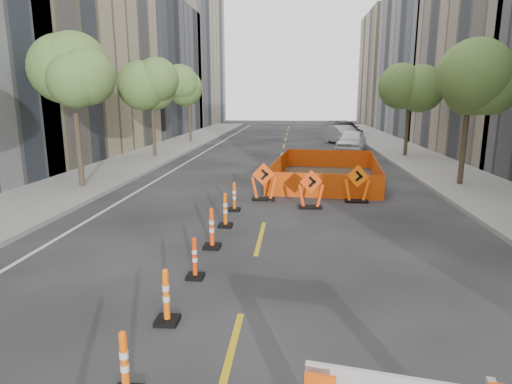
# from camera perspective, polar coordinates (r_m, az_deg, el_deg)

# --- Properties ---
(ground_plane) EXTENTS (140.00, 140.00, 0.00)m
(ground_plane) POSITION_cam_1_polar(r_m,az_deg,el_deg) (8.73, -1.62, -14.43)
(ground_plane) COLOR black
(sidewalk_left) EXTENTS (4.00, 90.00, 0.15)m
(sidewalk_left) POSITION_cam_1_polar(r_m,az_deg,el_deg) (22.44, -21.18, 1.65)
(sidewalk_left) COLOR gray
(sidewalk_left) RESTS_ON ground
(sidewalk_right) EXTENTS (4.00, 90.00, 0.15)m
(sidewalk_right) POSITION_cam_1_polar(r_m,az_deg,el_deg) (21.66, 26.97, 0.77)
(sidewalk_right) COLOR gray
(sidewalk_right) RESTS_ON ground
(bld_left_d) EXTENTS (12.00, 16.00, 14.00)m
(bld_left_d) POSITION_cam_1_polar(r_m,az_deg,el_deg) (50.34, -16.25, 15.43)
(bld_left_d) COLOR #4C4C51
(bld_left_d) RESTS_ON ground
(bld_left_e) EXTENTS (12.00, 20.00, 20.00)m
(bld_left_e) POSITION_cam_1_polar(r_m,az_deg,el_deg) (66.11, -11.04, 17.46)
(bld_left_e) COLOR gray
(bld_left_e) RESTS_ON ground
(bld_right_d) EXTENTS (12.00, 18.00, 20.00)m
(bld_right_d) POSITION_cam_1_polar(r_m,az_deg,el_deg) (50.91, 24.90, 18.16)
(bld_right_d) COLOR gray
(bld_right_d) RESTS_ON ground
(bld_right_e) EXTENTS (12.00, 14.00, 16.00)m
(bld_right_e) POSITION_cam_1_polar(r_m,az_deg,el_deg) (68.37, 19.52, 15.14)
(bld_right_e) COLOR tan
(bld_right_e) RESTS_ON ground
(tree_l_b) EXTENTS (2.80, 2.80, 5.95)m
(tree_l_b) POSITION_cam_1_polar(r_m,az_deg,el_deg) (20.06, -23.18, 13.11)
(tree_l_b) COLOR #382B1E
(tree_l_b) RESTS_ON ground
(tree_l_c) EXTENTS (2.80, 2.80, 5.95)m
(tree_l_c) POSITION_cam_1_polar(r_m,az_deg,el_deg) (29.27, -13.75, 13.22)
(tree_l_c) COLOR #382B1E
(tree_l_c) RESTS_ON ground
(tree_l_d) EXTENTS (2.80, 2.80, 5.95)m
(tree_l_d) POSITION_cam_1_polar(r_m,az_deg,el_deg) (38.88, -8.90, 13.13)
(tree_l_d) COLOR #382B1E
(tree_l_d) RESTS_ON ground
(tree_r_b) EXTENTS (2.80, 2.80, 5.95)m
(tree_r_b) POSITION_cam_1_polar(r_m,az_deg,el_deg) (21.10, 26.63, 12.73)
(tree_r_b) COLOR #382B1E
(tree_r_b) RESTS_ON ground
(tree_r_c) EXTENTS (2.80, 2.80, 5.95)m
(tree_r_c) POSITION_cam_1_polar(r_m,az_deg,el_deg) (30.66, 19.83, 12.80)
(tree_r_c) COLOR #382B1E
(tree_r_c) RESTS_ON ground
(channelizer_1) EXTENTS (0.39, 0.39, 0.98)m
(channelizer_1) POSITION_cam_1_polar(r_m,az_deg,el_deg) (6.35, -17.13, -21.14)
(channelizer_1) COLOR #F45E0A
(channelizer_1) RESTS_ON ground
(channelizer_2) EXTENTS (0.41, 0.41, 1.03)m
(channelizer_2) POSITION_cam_1_polar(r_m,az_deg,el_deg) (7.95, -11.89, -13.42)
(channelizer_2) COLOR #FF620A
(channelizer_2) RESTS_ON ground
(channelizer_3) EXTENTS (0.38, 0.38, 0.95)m
(channelizer_3) POSITION_cam_1_polar(r_m,az_deg,el_deg) (9.69, -8.17, -8.69)
(channelizer_3) COLOR #E83D09
(channelizer_3) RESTS_ON ground
(channelizer_4) EXTENTS (0.44, 0.44, 1.11)m
(channelizer_4) POSITION_cam_1_polar(r_m,az_deg,el_deg) (11.47, -5.92, -4.82)
(channelizer_4) COLOR #FF420A
(channelizer_4) RESTS_ON ground
(channelizer_5) EXTENTS (0.43, 0.43, 1.09)m
(channelizer_5) POSITION_cam_1_polar(r_m,az_deg,el_deg) (13.33, -4.12, -2.40)
(channelizer_5) COLOR #D75909
(channelizer_5) RESTS_ON ground
(channelizer_6) EXTENTS (0.41, 0.41, 1.04)m
(channelizer_6) POSITION_cam_1_polar(r_m,az_deg,el_deg) (15.22, -2.91, -0.59)
(channelizer_6) COLOR #F2580A
(channelizer_6) RESTS_ON ground
(chevron_sign_left) EXTENTS (1.11, 0.83, 1.49)m
(chevron_sign_left) POSITION_cam_1_polar(r_m,az_deg,el_deg) (16.75, 1.02, 1.41)
(chevron_sign_left) COLOR #F0470A
(chevron_sign_left) RESTS_ON ground
(chevron_sign_center) EXTENTS (1.06, 0.80, 1.42)m
(chevron_sign_center) POSITION_cam_1_polar(r_m,az_deg,el_deg) (15.64, 7.31, 0.38)
(chevron_sign_center) COLOR #FF430A
(chevron_sign_center) RESTS_ON ground
(chevron_sign_right) EXTENTS (1.13, 0.92, 1.46)m
(chevron_sign_right) POSITION_cam_1_polar(r_m,az_deg,el_deg) (16.89, 13.35, 1.11)
(chevron_sign_right) COLOR #FF660A
(chevron_sign_right) RESTS_ON ground
(safety_fence) EXTENTS (5.53, 8.51, 1.01)m
(safety_fence) POSITION_cam_1_polar(r_m,az_deg,el_deg) (21.27, 9.32, 2.95)
(safety_fence) COLOR #E63E0C
(safety_fence) RESTS_ON ground
(parked_car_near) EXTENTS (3.03, 5.09, 1.62)m
(parked_car_near) POSITION_cam_1_polar(r_m,az_deg,el_deg) (32.89, 12.63, 6.66)
(parked_car_near) COLOR white
(parked_car_near) RESTS_ON ground
(parked_car_mid) EXTENTS (3.38, 5.09, 1.59)m
(parked_car_mid) POSITION_cam_1_polar(r_m,az_deg,el_deg) (38.22, 11.55, 7.44)
(parked_car_mid) COLOR #B5B3B9
(parked_car_mid) RESTS_ON ground
(parked_car_far) EXTENTS (3.40, 6.11, 1.67)m
(parked_car_far) POSITION_cam_1_polar(r_m,az_deg,el_deg) (44.26, 11.77, 8.14)
(parked_car_far) COLOR black
(parked_car_far) RESTS_ON ground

